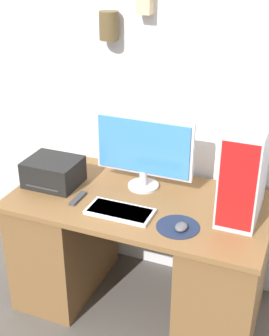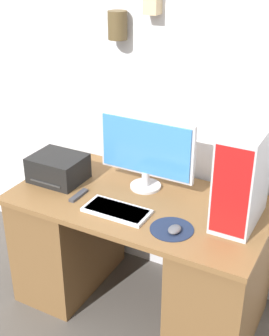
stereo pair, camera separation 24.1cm
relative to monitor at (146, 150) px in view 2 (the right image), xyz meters
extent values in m
cube|color=silver|center=(0.04, 0.30, 0.36)|extent=(6.40, 0.05, 2.70)
cylinder|color=#4C3D23|center=(-0.30, 0.21, 0.62)|extent=(0.11, 0.11, 0.16)
cube|color=brown|center=(0.04, -0.14, -0.25)|extent=(1.43, 0.76, 0.03)
cube|color=brown|center=(-0.47, -0.14, -0.63)|extent=(0.40, 0.70, 0.72)
cube|color=brown|center=(0.54, -0.14, -0.63)|extent=(0.40, 0.70, 0.72)
cylinder|color=#B7B7BC|center=(0.00, 0.00, -0.23)|extent=(0.18, 0.18, 0.02)
cylinder|color=#B7B7BC|center=(0.00, 0.00, -0.18)|extent=(0.05, 0.05, 0.08)
cube|color=#B7B7BC|center=(0.00, 0.01, 0.02)|extent=(0.57, 0.03, 0.34)
cube|color=#387AC6|center=(0.00, -0.01, 0.02)|extent=(0.54, 0.01, 0.31)
cube|color=silver|center=(-0.01, -0.32, -0.23)|extent=(0.35, 0.17, 0.02)
cube|color=white|center=(-0.01, -0.32, -0.22)|extent=(0.32, 0.14, 0.01)
cylinder|color=#19233D|center=(0.31, -0.33, -0.23)|extent=(0.22, 0.22, 0.00)
ellipsoid|color=#4C4C51|center=(0.33, -0.35, -0.22)|extent=(0.06, 0.08, 0.03)
cube|color=#B2B2B7|center=(0.57, -0.09, 0.02)|extent=(0.20, 0.38, 0.51)
cube|color=red|center=(0.57, -0.27, 0.02)|extent=(0.18, 0.01, 0.45)
cube|color=black|center=(-0.50, -0.16, -0.16)|extent=(0.30, 0.25, 0.15)
cube|color=#333333|center=(-0.50, -0.24, -0.20)|extent=(0.21, 0.11, 0.01)
cube|color=#38383D|center=(-0.28, -0.28, -0.23)|extent=(0.03, 0.15, 0.02)
camera|label=1|loc=(0.85, -2.23, 1.07)|focal=50.00mm
camera|label=2|loc=(1.06, -2.12, 1.07)|focal=50.00mm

